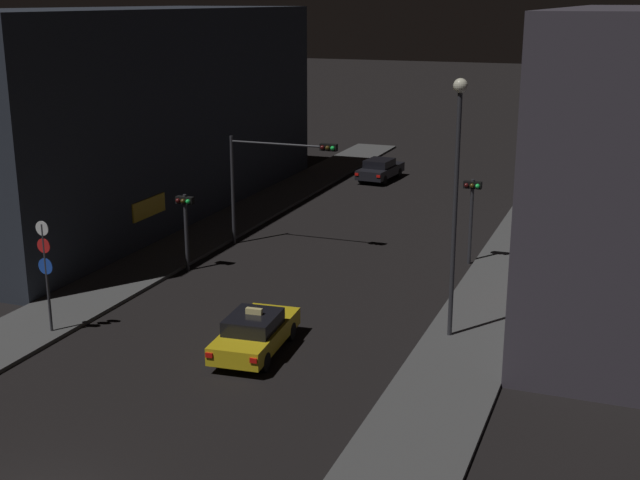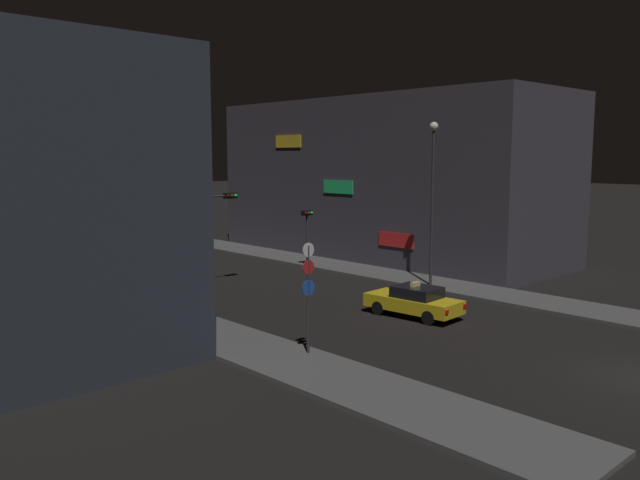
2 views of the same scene
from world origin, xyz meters
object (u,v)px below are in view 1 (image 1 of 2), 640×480
Objects in this scene: sign_pole_left at (46,266)px; taxi at (255,332)px; traffic_light_right_kerb at (472,204)px; traffic_light_overhead at (272,168)px; street_lamp_far_block at (529,127)px; traffic_light_left_kerb at (185,216)px; street_lamp_near_block at (457,174)px; far_car at (380,169)px.

taxi is at bearing 8.62° from sign_pole_left.
taxi is at bearing -110.79° from traffic_light_right_kerb.
traffic_light_right_kerb is 0.96× the size of sign_pole_left.
traffic_light_right_kerb is at bearing 4.90° from traffic_light_overhead.
street_lamp_far_block is at bearing 77.65° from taxi.
street_lamp_far_block is at bearing 56.00° from traffic_light_left_kerb.
sign_pole_left is (-7.51, -1.14, 1.84)m from taxi.
street_lamp_near_block reaches higher than traffic_light_left_kerb.
street_lamp_near_block reaches higher than street_lamp_far_block.
traffic_light_right_kerb is (4.79, 12.62, 2.05)m from taxi.
street_lamp_far_block reaches higher than traffic_light_overhead.
sign_pole_left reaches higher than far_car.
street_lamp_near_block reaches higher than traffic_light_right_kerb.
taxi is 1.17× the size of traffic_light_right_kerb.
traffic_light_right_kerb is 0.59× the size of street_lamp_far_block.
far_car is 1.17× the size of traffic_light_right_kerb.
sign_pole_left is 29.56m from street_lamp_far_block.
taxi is at bearing -102.35° from street_lamp_far_block.
traffic_light_left_kerb reaches higher than far_car.
taxi is 9.97m from traffic_light_left_kerb.
far_car is 1.33× the size of traffic_light_left_kerb.
traffic_light_overhead is 1.39× the size of traffic_light_right_kerb.
street_lamp_near_block is (10.31, -25.40, 5.21)m from far_car.
traffic_light_left_kerb is 21.95m from street_lamp_far_block.
street_lamp_far_block reaches higher than traffic_light_left_kerb.
traffic_light_right_kerb is at bearing 69.21° from taxi.
street_lamp_near_block is at bearing -38.26° from traffic_light_overhead.
street_lamp_far_block is (10.10, 13.49, 0.67)m from traffic_light_overhead.
traffic_light_left_kerb reaches higher than taxi.
traffic_light_overhead is at bearing -90.50° from far_car.
traffic_light_overhead is at bearing 111.09° from taxi.
far_car is 0.69× the size of street_lamp_far_block.
traffic_light_overhead is at bearing 141.74° from street_lamp_near_block.
traffic_light_left_kerb is at bearing -114.62° from traffic_light_overhead.
far_car is at bearing 112.09° from street_lamp_near_block.
traffic_light_left_kerb is (-2.12, -4.62, -1.42)m from traffic_light_overhead.
traffic_light_overhead is 13.36m from sign_pole_left.
traffic_light_left_kerb is 8.38m from sign_pole_left.
street_lamp_far_block is at bearing -20.19° from far_car.
traffic_light_overhead is (-4.56, 11.82, 3.17)m from taxi.
street_lamp_near_block is (5.90, 3.57, 5.21)m from taxi.
sign_pole_left is 14.61m from street_lamp_near_block.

